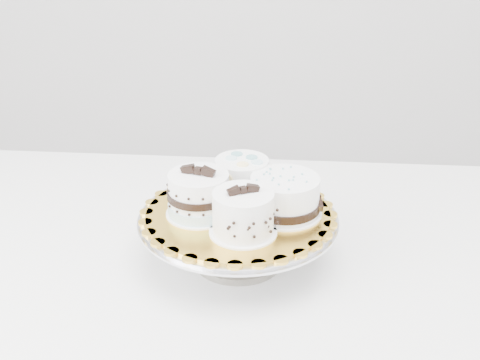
{
  "coord_description": "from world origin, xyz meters",
  "views": [
    {
      "loc": [
        0.17,
        -0.62,
        1.33
      ],
      "look_at": [
        0.15,
        0.25,
        0.91
      ],
      "focal_mm": 45.0,
      "sensor_mm": 36.0,
      "label": 1
    }
  ],
  "objects_px": {
    "cake_dots": "(242,177)",
    "cake_swirl": "(243,214)",
    "table": "(225,292)",
    "cake_stand": "(238,229)",
    "cake_board": "(238,213)",
    "cake_ribbon": "(285,197)",
    "cake_banded": "(199,196)"
  },
  "relations": [
    {
      "from": "cake_dots",
      "to": "cake_ribbon",
      "type": "bearing_deg",
      "value": -58.74
    },
    {
      "from": "cake_board",
      "to": "cake_banded",
      "type": "xyz_separation_m",
      "value": [
        -0.06,
        -0.01,
        0.04
      ]
    },
    {
      "from": "cake_banded",
      "to": "cake_dots",
      "type": "relative_size",
      "value": 1.06
    },
    {
      "from": "cake_board",
      "to": "cake_dots",
      "type": "xyz_separation_m",
      "value": [
        0.0,
        0.06,
        0.04
      ]
    },
    {
      "from": "cake_banded",
      "to": "cake_dots",
      "type": "xyz_separation_m",
      "value": [
        0.07,
        0.07,
        0.0
      ]
    },
    {
      "from": "cake_banded",
      "to": "cake_ribbon",
      "type": "distance_m",
      "value": 0.14
    },
    {
      "from": "cake_board",
      "to": "table",
      "type": "bearing_deg",
      "value": 178.42
    },
    {
      "from": "cake_board",
      "to": "cake_swirl",
      "type": "height_order",
      "value": "cake_swirl"
    },
    {
      "from": "cake_dots",
      "to": "table",
      "type": "bearing_deg",
      "value": -132.56
    },
    {
      "from": "cake_swirl",
      "to": "cake_banded",
      "type": "relative_size",
      "value": 0.99
    },
    {
      "from": "cake_stand",
      "to": "cake_swirl",
      "type": "relative_size",
      "value": 2.73
    },
    {
      "from": "cake_board",
      "to": "cake_ribbon",
      "type": "xyz_separation_m",
      "value": [
        0.08,
        -0.0,
        0.03
      ]
    },
    {
      "from": "cake_stand",
      "to": "cake_banded",
      "type": "xyz_separation_m",
      "value": [
        -0.06,
        -0.01,
        0.07
      ]
    },
    {
      "from": "table",
      "to": "cake_dots",
      "type": "height_order",
      "value": "cake_dots"
    },
    {
      "from": "cake_stand",
      "to": "cake_board",
      "type": "xyz_separation_m",
      "value": [
        0.0,
        0.0,
        0.03
      ]
    },
    {
      "from": "table",
      "to": "cake_swirl",
      "type": "distance_m",
      "value": 0.21
    },
    {
      "from": "cake_swirl",
      "to": "cake_banded",
      "type": "distance_m",
      "value": 0.09
    },
    {
      "from": "cake_dots",
      "to": "cake_swirl",
      "type": "bearing_deg",
      "value": -105.73
    },
    {
      "from": "cake_dots",
      "to": "cake_banded",
      "type": "bearing_deg",
      "value": -152.75
    },
    {
      "from": "cake_board",
      "to": "cake_banded",
      "type": "distance_m",
      "value": 0.07
    },
    {
      "from": "cake_board",
      "to": "cake_ribbon",
      "type": "relative_size",
      "value": 2.34
    },
    {
      "from": "cake_swirl",
      "to": "cake_dots",
      "type": "distance_m",
      "value": 0.13
    },
    {
      "from": "table",
      "to": "cake_board",
      "type": "xyz_separation_m",
      "value": [
        0.02,
        -0.0,
        0.16
      ]
    },
    {
      "from": "cake_swirl",
      "to": "cake_dots",
      "type": "height_order",
      "value": "cake_swirl"
    },
    {
      "from": "cake_stand",
      "to": "table",
      "type": "bearing_deg",
      "value": 178.42
    },
    {
      "from": "cake_stand",
      "to": "cake_banded",
      "type": "bearing_deg",
      "value": -174.11
    },
    {
      "from": "cake_banded",
      "to": "cake_board",
      "type": "bearing_deg",
      "value": 23.63
    },
    {
      "from": "cake_ribbon",
      "to": "cake_stand",
      "type": "bearing_deg",
      "value": 178.57
    },
    {
      "from": "table",
      "to": "cake_dots",
      "type": "relative_size",
      "value": 11.68
    },
    {
      "from": "cake_swirl",
      "to": "table",
      "type": "bearing_deg",
      "value": 95.64
    },
    {
      "from": "table",
      "to": "cake_swirl",
      "type": "relative_size",
      "value": 11.12
    },
    {
      "from": "cake_board",
      "to": "cake_swirl",
      "type": "bearing_deg",
      "value": -81.59
    }
  ]
}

